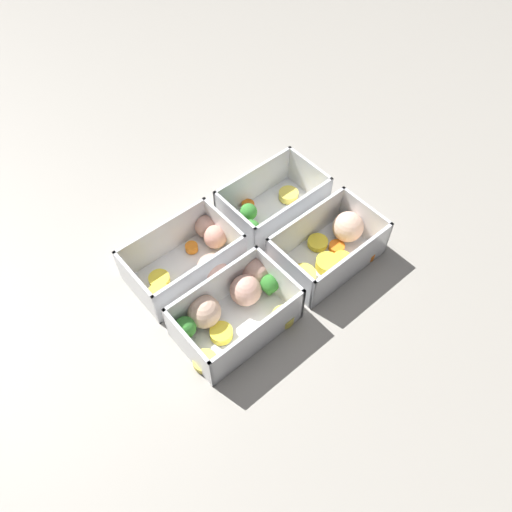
# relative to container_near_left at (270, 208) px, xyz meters

# --- Properties ---
(ground_plane) EXTENTS (4.00, 4.00, 0.00)m
(ground_plane) POSITION_rel_container_near_left_xyz_m (0.08, 0.06, -0.02)
(ground_plane) COLOR gray
(container_near_left) EXTENTS (0.17, 0.11, 0.07)m
(container_near_left) POSITION_rel_container_near_left_xyz_m (0.00, 0.00, 0.00)
(container_near_left) COLOR white
(container_near_left) RESTS_ON ground_plane
(container_near_right) EXTENTS (0.18, 0.13, 0.07)m
(container_near_right) POSITION_rel_container_near_left_xyz_m (0.16, 0.00, -0.00)
(container_near_right) COLOR white
(container_near_right) RESTS_ON ground_plane
(container_far_left) EXTENTS (0.17, 0.11, 0.07)m
(container_far_left) POSITION_rel_container_near_left_xyz_m (-0.02, 0.12, -0.00)
(container_far_left) COLOR white
(container_far_left) RESTS_ON ground_plane
(container_far_right) EXTENTS (0.19, 0.13, 0.07)m
(container_far_right) POSITION_rel_container_near_left_xyz_m (0.17, 0.11, 0.00)
(container_far_right) COLOR white
(container_far_right) RESTS_ON ground_plane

